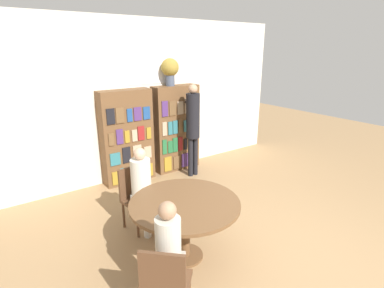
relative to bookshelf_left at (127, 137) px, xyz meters
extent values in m
plane|color=#9E7A51|center=(0.54, -3.51, -0.87)|extent=(16.00, 16.00, 0.00)
cube|color=beige|center=(0.54, 0.19, 0.63)|extent=(6.40, 0.06, 3.00)
cube|color=white|center=(0.54, 0.16, 1.48)|extent=(0.90, 0.01, 1.10)
cube|color=brown|center=(0.00, 0.00, 0.00)|extent=(0.96, 0.32, 1.75)
cube|color=olive|center=(-0.35, -0.17, -0.69)|extent=(0.10, 0.02, 0.25)
cube|color=#2D707A|center=(-0.21, -0.17, -0.67)|extent=(0.08, 0.02, 0.29)
cube|color=#236638|center=(-0.06, -0.17, -0.67)|extent=(0.08, 0.02, 0.29)
cube|color=olive|center=(0.07, -0.17, -0.70)|extent=(0.09, 0.02, 0.22)
cube|color=#236638|center=(0.22, -0.17, -0.68)|extent=(0.10, 0.02, 0.25)
cube|color=olive|center=(0.36, -0.17, -0.68)|extent=(0.12, 0.02, 0.25)
cube|color=#2D707A|center=(-0.32, -0.17, -0.32)|extent=(0.19, 0.02, 0.23)
cube|color=black|center=(-0.10, -0.17, -0.28)|extent=(0.15, 0.02, 0.30)
cube|color=tan|center=(0.11, -0.17, -0.28)|extent=(0.17, 0.02, 0.30)
cube|color=tan|center=(0.33, -0.17, -0.32)|extent=(0.15, 0.02, 0.23)
cube|color=brown|center=(-0.36, -0.17, 0.06)|extent=(0.10, 0.02, 0.23)
cube|color=#4C2D6B|center=(-0.21, -0.17, 0.08)|extent=(0.12, 0.02, 0.27)
cube|color=olive|center=(-0.07, -0.17, 0.06)|extent=(0.09, 0.02, 0.22)
cube|color=tan|center=(0.08, -0.17, 0.06)|extent=(0.10, 0.02, 0.22)
cube|color=maroon|center=(0.21, -0.17, 0.08)|extent=(0.13, 0.02, 0.26)
cube|color=olive|center=(0.37, -0.17, 0.06)|extent=(0.09, 0.02, 0.22)
cube|color=black|center=(-0.34, -0.17, 0.47)|extent=(0.14, 0.02, 0.27)
cube|color=brown|center=(-0.17, -0.17, 0.47)|extent=(0.15, 0.02, 0.27)
cube|color=navy|center=(0.01, -0.17, 0.45)|extent=(0.10, 0.02, 0.23)
cube|color=#4C2D6B|center=(0.16, -0.17, 0.45)|extent=(0.15, 0.02, 0.24)
cube|color=navy|center=(0.34, -0.17, 0.44)|extent=(0.14, 0.02, 0.23)
cube|color=brown|center=(1.08, 0.00, 0.00)|extent=(0.96, 0.32, 1.75)
cube|color=olive|center=(0.77, -0.17, -0.66)|extent=(0.16, 0.02, 0.30)
cube|color=brown|center=(0.98, -0.17, -0.67)|extent=(0.15, 0.02, 0.27)
cube|color=#4C2D6B|center=(1.20, -0.17, -0.67)|extent=(0.18, 0.02, 0.29)
cube|color=#4C2D6B|center=(1.41, -0.17, -0.67)|extent=(0.13, 0.02, 0.28)
cube|color=#236638|center=(0.70, -0.17, -0.28)|extent=(0.09, 0.02, 0.30)
cube|color=#236638|center=(0.83, -0.17, -0.31)|extent=(0.11, 0.02, 0.25)
cube|color=#236638|center=(0.95, -0.17, -0.28)|extent=(0.11, 0.02, 0.29)
cube|color=maroon|center=(1.07, -0.17, -0.29)|extent=(0.11, 0.02, 0.29)
cube|color=black|center=(1.20, -0.17, -0.32)|extent=(0.07, 0.02, 0.23)
cube|color=#2D707A|center=(1.32, -0.17, -0.31)|extent=(0.10, 0.02, 0.24)
cube|color=#4C2D6B|center=(1.46, -0.17, -0.28)|extent=(0.08, 0.02, 0.29)
cube|color=tan|center=(0.71, -0.17, 0.08)|extent=(0.09, 0.02, 0.27)
cube|color=#2D707A|center=(0.84, -0.17, 0.08)|extent=(0.09, 0.02, 0.26)
cube|color=#2D707A|center=(0.96, -0.17, 0.08)|extent=(0.11, 0.02, 0.27)
cube|color=brown|center=(1.07, -0.17, 0.09)|extent=(0.07, 0.02, 0.29)
cube|color=#2D707A|center=(1.21, -0.17, 0.07)|extent=(0.10, 0.02, 0.24)
cube|color=black|center=(1.33, -0.17, 0.06)|extent=(0.08, 0.02, 0.22)
cube|color=navy|center=(1.46, -0.17, 0.08)|extent=(0.11, 0.02, 0.26)
cube|color=#4C2D6B|center=(0.73, -0.17, 0.48)|extent=(0.13, 0.02, 0.30)
cube|color=brown|center=(0.90, -0.17, 0.47)|extent=(0.15, 0.02, 0.28)
cube|color=tan|center=(1.08, -0.17, 0.46)|extent=(0.14, 0.02, 0.25)
cube|color=tan|center=(1.26, -0.17, 0.48)|extent=(0.13, 0.02, 0.30)
cube|color=brown|center=(1.43, -0.17, 0.45)|extent=(0.12, 0.02, 0.25)
cylinder|color=#475166|center=(0.97, 0.00, 0.99)|extent=(0.17, 0.17, 0.22)
sphere|color=olive|center=(0.97, 0.00, 1.23)|extent=(0.34, 0.34, 0.34)
cylinder|color=brown|center=(-0.38, -2.48, -0.86)|extent=(0.44, 0.44, 0.03)
cylinder|color=brown|center=(-0.38, -2.48, -0.50)|extent=(0.12, 0.12, 0.68)
cylinder|color=brown|center=(-0.38, -2.48, -0.14)|extent=(1.30, 1.30, 0.04)
cube|color=brown|center=(-1.01, -3.13, -0.46)|extent=(0.57, 0.57, 0.04)
cube|color=brown|center=(-1.14, -3.26, -0.21)|extent=(0.31, 0.30, 0.45)
cylinder|color=brown|center=(-1.02, -2.89, -0.68)|extent=(0.04, 0.04, 0.39)
cube|color=brown|center=(-0.54, -1.58, -0.46)|extent=(0.46, 0.46, 0.04)
cube|color=brown|center=(-0.57, -1.40, -0.21)|extent=(0.40, 0.10, 0.45)
cylinder|color=brown|center=(-0.34, -1.72, -0.68)|extent=(0.04, 0.04, 0.39)
cylinder|color=brown|center=(-0.68, -1.78, -0.68)|extent=(0.04, 0.04, 0.39)
cylinder|color=brown|center=(-0.40, -1.38, -0.68)|extent=(0.04, 0.04, 0.39)
cylinder|color=brown|center=(-0.73, -1.44, -0.68)|extent=(0.04, 0.04, 0.39)
cube|color=beige|center=(-0.51, -1.72, -0.38)|extent=(0.32, 0.36, 0.12)
cylinder|color=beige|center=(-0.53, -1.64, -0.07)|extent=(0.27, 0.27, 0.50)
sphere|color=tan|center=(-0.53, -1.64, 0.26)|extent=(0.16, 0.16, 0.16)
cylinder|color=beige|center=(-0.42, -1.82, -0.66)|extent=(0.10, 0.10, 0.43)
cylinder|color=beige|center=(-0.57, -1.84, -0.66)|extent=(0.10, 0.10, 0.43)
cube|color=beige|center=(-0.92, -3.03, -0.38)|extent=(0.39, 0.39, 0.12)
cylinder|color=beige|center=(-0.97, -3.09, -0.07)|extent=(0.23, 0.23, 0.50)
sphere|color=#A37A5B|center=(-0.97, -3.09, 0.26)|extent=(0.16, 0.16, 0.16)
cylinder|color=beige|center=(-0.88, -2.90, -0.66)|extent=(0.10, 0.10, 0.43)
cylinder|color=beige|center=(-0.79, -2.99, -0.66)|extent=(0.10, 0.10, 0.43)
cylinder|color=black|center=(1.09, -0.51, -0.48)|extent=(0.10, 0.10, 0.79)
cylinder|color=black|center=(1.21, -0.51, -0.48)|extent=(0.10, 0.10, 0.79)
cylinder|color=black|center=(1.15, -0.51, 0.35)|extent=(0.26, 0.26, 0.86)
sphere|color=tan|center=(1.15, -0.51, 0.86)|extent=(0.17, 0.17, 0.17)
cylinder|color=black|center=(1.23, -0.26, 0.56)|extent=(0.07, 0.30, 0.07)
camera|label=1|loc=(-2.11, -5.05, 1.59)|focal=28.00mm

